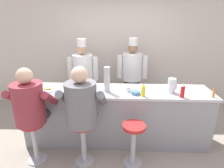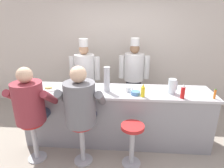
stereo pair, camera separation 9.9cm
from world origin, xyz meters
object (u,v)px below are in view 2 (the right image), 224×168
object	(u,v)px
cup_stack_steel	(107,79)
breakfast_plate	(49,89)
mustard_bottle_yellow	(143,91)
empty_stool_round	(132,138)
hot_sauce_bottle_orange	(215,94)
diner_seated_maroon	(31,104)
diner_seated_grey	(81,105)
cook_in_whites_far	(134,73)
cook_in_whites_near	(85,75)
ketchup_bottle_red	(183,92)
cereal_bowl	(135,93)
water_pitcher_clear	(172,86)
coffee_mug_white	(128,89)

from	to	relation	value
cup_stack_steel	breakfast_plate	bearing A→B (deg)	179.04
mustard_bottle_yellow	empty_stool_round	xyz separation A→B (m)	(-0.15, -0.36, -0.60)
hot_sauce_bottle_orange	cup_stack_steel	world-z (taller)	cup_stack_steel
diner_seated_maroon	diner_seated_grey	bearing A→B (deg)	0.12
mustard_bottle_yellow	cook_in_whites_far	distance (m)	1.35
diner_seated_grey	cook_in_whites_near	size ratio (longest dim) A/B	0.89
diner_seated_maroon	cup_stack_steel	bearing A→B (deg)	25.41
ketchup_bottle_red	diner_seated_grey	world-z (taller)	diner_seated_grey
cereal_bowl	cook_in_whites_far	xyz separation A→B (m)	(0.02, 1.27, -0.04)
ketchup_bottle_red	cook_in_whites_far	distance (m)	1.52
water_pitcher_clear	diner_seated_maroon	xyz separation A→B (m)	(-2.09, -0.51, -0.15)
mustard_bottle_yellow	cup_stack_steel	xyz separation A→B (m)	(-0.57, 0.17, 0.11)
mustard_bottle_yellow	diner_seated_maroon	xyz separation A→B (m)	(-1.62, -0.33, -0.13)
ketchup_bottle_red	cook_in_whites_near	xyz separation A→B (m)	(-1.74, 1.20, -0.12)
diner_seated_maroon	coffee_mug_white	bearing A→B (deg)	20.16
ketchup_bottle_red	diner_seated_grey	size ratio (longest dim) A/B	0.15
water_pitcher_clear	cereal_bowl	bearing A→B (deg)	-169.52
diner_seated_grey	empty_stool_round	bearing A→B (deg)	-2.94
ketchup_bottle_red	breakfast_plate	xyz separation A→B (m)	(-2.15, 0.21, -0.09)
cook_in_whites_near	empty_stool_round	bearing A→B (deg)	-57.00
hot_sauce_bottle_orange	cook_in_whites_near	world-z (taller)	cook_in_whites_near
hot_sauce_bottle_orange	water_pitcher_clear	world-z (taller)	water_pitcher_clear
cereal_bowl	cook_in_whites_far	distance (m)	1.27
coffee_mug_white	diner_seated_grey	xyz separation A→B (m)	(-0.67, -0.51, -0.06)
cereal_bowl	ketchup_bottle_red	bearing A→B (deg)	-7.17
water_pitcher_clear	cook_in_whites_near	bearing A→B (deg)	148.28
mustard_bottle_yellow	cook_in_whites_near	world-z (taller)	cook_in_whites_near
cereal_bowl	cup_stack_steel	world-z (taller)	cup_stack_steel
cereal_bowl	cook_in_whites_near	xyz separation A→B (m)	(-1.05, 1.11, -0.05)
coffee_mug_white	cook_in_whites_near	xyz separation A→B (m)	(-0.93, 1.00, -0.06)
hot_sauce_bottle_orange	cup_stack_steel	xyz separation A→B (m)	(-1.63, 0.17, 0.13)
ketchup_bottle_red	breakfast_plate	distance (m)	2.16
breakfast_plate	cereal_bowl	distance (m)	1.46
water_pitcher_clear	diner_seated_maroon	world-z (taller)	diner_seated_maroon
cereal_bowl	diner_seated_grey	bearing A→B (deg)	-152.93
mustard_bottle_yellow	breakfast_plate	xyz separation A→B (m)	(-1.56, 0.19, -0.08)
mustard_bottle_yellow	coffee_mug_white	world-z (taller)	mustard_bottle_yellow
diner_seated_maroon	diner_seated_grey	size ratio (longest dim) A/B	0.98
diner_seated_maroon	cook_in_whites_far	world-z (taller)	cook_in_whites_far
mustard_bottle_yellow	hot_sauce_bottle_orange	world-z (taller)	mustard_bottle_yellow
cup_stack_steel	hot_sauce_bottle_orange	bearing A→B (deg)	-5.89
coffee_mug_white	cereal_bowl	bearing A→B (deg)	-45.30
cook_in_whites_near	diner_seated_maroon	bearing A→B (deg)	-107.20
breakfast_plate	cereal_bowl	xyz separation A→B (m)	(1.45, -0.12, 0.01)
ketchup_bottle_red	empty_stool_round	xyz separation A→B (m)	(-0.74, -0.35, -0.61)
water_pitcher_clear	diner_seated_maroon	distance (m)	2.16
cup_stack_steel	ketchup_bottle_red	bearing A→B (deg)	-9.31
cook_in_whites_far	water_pitcher_clear	bearing A→B (deg)	-64.12
diner_seated_grey	breakfast_plate	bearing A→B (deg)	142.57
mustard_bottle_yellow	cook_in_whites_far	bearing A→B (deg)	93.91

